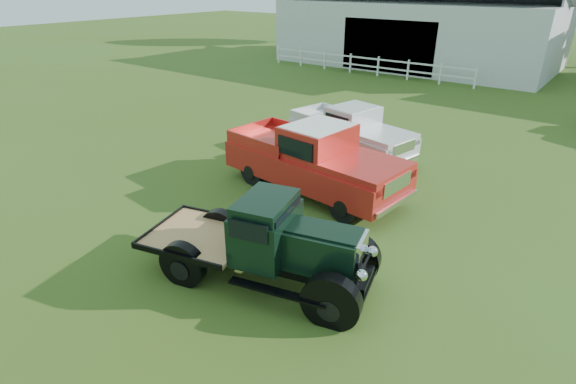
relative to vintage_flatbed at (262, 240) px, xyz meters
The scene contains 6 objects.
ground 1.52m from the vintage_flatbed, 145.63° to the left, with size 120.00×120.00×0.00m, color #3E6323.
shed_left 27.91m from the vintage_flatbed, 106.67° to the left, with size 18.80×10.20×5.60m, color silver, non-canonical shape.
fence_rail 22.55m from the vintage_flatbed, 113.50° to the left, with size 14.20×0.16×1.20m, color white, non-canonical shape.
vintage_flatbed is the anchor object (origin of this frame).
red_pickup 4.45m from the vintage_flatbed, 111.03° to the left, with size 5.56×2.14×2.03m, color red, non-canonical shape.
white_pickup 7.64m from the vintage_flatbed, 107.09° to the left, with size 4.68×1.82×1.72m, color silver, non-canonical shape.
Camera 1 is at (6.00, -6.41, 5.62)m, focal length 28.00 mm.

